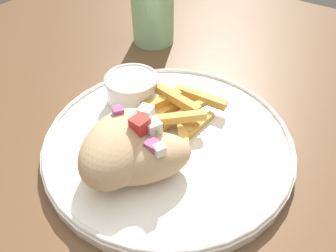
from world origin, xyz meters
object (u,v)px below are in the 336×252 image
fries_pile (180,114)px  water_glass (153,12)px  plate (168,140)px  pita_sandwich_far (120,146)px  sauce_ramekin (132,87)px  pita_sandwich_near (141,158)px

fries_pile → water_glass: bearing=45.0°
plate → water_glass: 0.29m
pita_sandwich_far → water_glass: 0.33m
plate → sauce_ramekin: 0.10m
pita_sandwich_far → plate: bearing=-27.8°
plate → pita_sandwich_far: bearing=165.8°
pita_sandwich_near → pita_sandwich_far: size_ratio=0.95×
fries_pile → water_glass: size_ratio=1.12×
plate → water_glass: bearing=40.8°
fries_pile → water_glass: water_glass is taller
pita_sandwich_far → sauce_ramekin: size_ratio=1.76×
sauce_ramekin → water_glass: (0.18, 0.10, 0.02)m
fries_pile → pita_sandwich_far: bearing=173.3°
pita_sandwich_near → fries_pile: pita_sandwich_near is taller
water_glass → plate: bearing=-139.2°
pita_sandwich_near → water_glass: bearing=75.8°
fries_pile → sauce_ramekin: sauce_ramekin is taller
pita_sandwich_far → sauce_ramekin: (0.10, 0.07, -0.01)m
plate → sauce_ramekin: (0.03, 0.09, 0.03)m
plate → fries_pile: fries_pile is taller
pita_sandwich_far → water_glass: bearing=17.2°
sauce_ramekin → water_glass: size_ratio=0.60×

